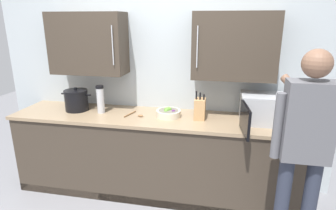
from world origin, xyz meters
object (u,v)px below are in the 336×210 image
object	(u,v)px
person_figure	(304,143)
wooden_spoon	(135,115)
fruit_bowl	(168,113)
microwave_oven	(265,109)
thermos_flask	(100,99)
knife_block	(200,109)
stock_pot	(76,100)

from	to	relation	value
person_figure	wooden_spoon	bearing A→B (deg)	156.04
wooden_spoon	fruit_bowl	xyz separation A→B (m)	(0.35, 0.04, 0.03)
microwave_oven	thermos_flask	xyz separation A→B (m)	(-1.73, -0.03, 0.01)
wooden_spoon	thermos_flask	world-z (taller)	thermos_flask
knife_block	person_figure	world-z (taller)	person_figure
wooden_spoon	thermos_flask	bearing A→B (deg)	176.42
knife_block	thermos_flask	size ratio (longest dim) A/B	0.98
wooden_spoon	fruit_bowl	bearing A→B (deg)	6.68
knife_block	thermos_flask	distance (m)	1.09
microwave_oven	person_figure	distance (m)	0.75
wooden_spoon	person_figure	size ratio (longest dim) A/B	0.12
wooden_spoon	knife_block	world-z (taller)	knife_block
thermos_flask	person_figure	size ratio (longest dim) A/B	0.18
person_figure	stock_pot	bearing A→B (deg)	161.83
knife_block	thermos_flask	bearing A→B (deg)	-179.29
wooden_spoon	person_figure	xyz separation A→B (m)	(1.51, -0.67, 0.11)
microwave_oven	knife_block	size ratio (longest dim) A/B	2.43
stock_pot	fruit_bowl	distance (m)	1.06
person_figure	fruit_bowl	bearing A→B (deg)	148.35
microwave_oven	wooden_spoon	world-z (taller)	microwave_oven
wooden_spoon	knife_block	distance (m)	0.69
thermos_flask	person_figure	world-z (taller)	person_figure
wooden_spoon	knife_block	bearing A→B (deg)	3.22
person_figure	knife_block	bearing A→B (deg)	139.34
stock_pot	wooden_spoon	world-z (taller)	stock_pot
fruit_bowl	person_figure	distance (m)	1.36
wooden_spoon	fruit_bowl	distance (m)	0.36
fruit_bowl	thermos_flask	world-z (taller)	thermos_flask
stock_pot	fruit_bowl	size ratio (longest dim) A/B	1.37
microwave_oven	wooden_spoon	distance (m)	1.33
microwave_oven	stock_pot	world-z (taller)	microwave_oven
thermos_flask	person_figure	bearing A→B (deg)	-20.01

